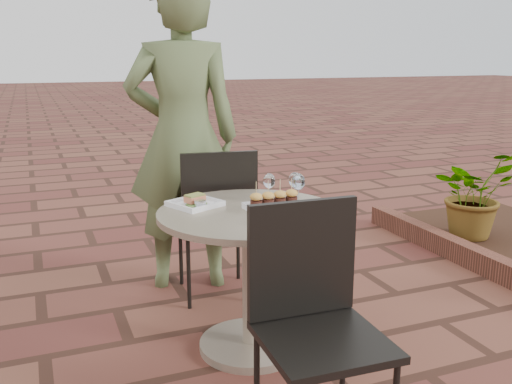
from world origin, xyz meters
name	(u,v)px	position (x,y,z in m)	size (l,w,h in m)	color
ground	(308,350)	(0.00, 0.00, 0.00)	(60.00, 60.00, 0.00)	brown
cafe_table	(250,259)	(-0.27, 0.12, 0.48)	(0.90, 0.90, 0.73)	gray
chair_far	(217,212)	(-0.23, 0.77, 0.55)	(0.49, 0.49, 0.93)	black
chair_near	(313,306)	(-0.29, -0.60, 0.55)	(0.46, 0.46, 0.93)	black
diner	(183,137)	(-0.34, 1.09, 0.96)	(0.70, 0.46, 1.93)	#4F5F34
plate_salmon	(195,203)	(-0.49, 0.31, 0.75)	(0.29, 0.29, 0.06)	white
plate_sliders	(274,204)	(-0.16, 0.07, 0.77)	(0.25, 0.25, 0.16)	white
plate_tuna	(292,221)	(-0.18, -0.15, 0.75)	(0.34, 0.34, 0.03)	white
wine_glass_right	(298,183)	(0.00, 0.15, 0.84)	(0.07, 0.07, 0.16)	white
wine_glass_mid	(269,182)	(-0.11, 0.26, 0.83)	(0.06, 0.06, 0.15)	white
wine_glass_far	(295,181)	(0.01, 0.21, 0.84)	(0.06, 0.06, 0.15)	white
steel_ramekin	(200,204)	(-0.48, 0.25, 0.75)	(0.06, 0.06, 0.04)	silver
cutlery_set	(318,210)	(0.04, 0.00, 0.73)	(0.09, 0.19, 0.00)	silver
planter_curb	(506,272)	(1.60, 0.30, 0.07)	(0.12, 3.00, 0.15)	brown
potted_plant_a	(474,193)	(1.96, 1.04, 0.41)	(0.63, 0.54, 0.70)	#33662D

